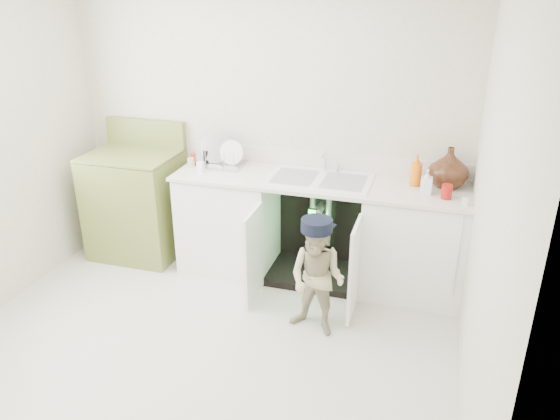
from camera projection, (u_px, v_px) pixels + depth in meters
The scene contains 5 objects.
ground at pixel (203, 346), 3.90m from camera, with size 3.50×3.50×0.00m, color #B8B4A2.
room_shell at pixel (192, 182), 3.40m from camera, with size 6.00×5.50×1.26m.
counter_run at pixel (321, 227), 4.62m from camera, with size 2.44×1.02×1.22m.
avocado_stove at pixel (137, 203), 5.04m from camera, with size 0.79×0.65×1.22m.
repair_worker at pixel (317, 277), 3.89m from camera, with size 0.49×0.66×0.90m.
Camera 1 is at (1.45, -2.90, 2.44)m, focal length 35.00 mm.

